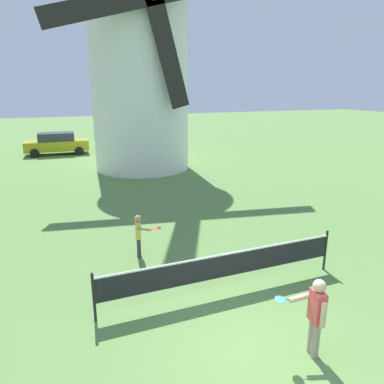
# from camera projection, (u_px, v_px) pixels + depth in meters

# --- Properties ---
(ground_plane) EXTENTS (120.00, 120.00, 0.00)m
(ground_plane) POSITION_uv_depth(u_px,v_px,m) (256.00, 349.00, 6.67)
(ground_plane) COLOR #5B8442
(windmill) EXTENTS (10.29, 6.18, 13.87)m
(windmill) POSITION_uv_depth(u_px,v_px,m) (139.00, 54.00, 19.92)
(windmill) COLOR white
(windmill) RESTS_ON ground_plane
(tennis_net) EXTENTS (5.95, 0.06, 1.10)m
(tennis_net) POSITION_uv_depth(u_px,v_px,m) (224.00, 266.00, 8.32)
(tennis_net) COLOR black
(tennis_net) RESTS_ON ground_plane
(player_near) EXTENTS (0.79, 0.70, 1.50)m
(player_near) POSITION_uv_depth(u_px,v_px,m) (315.00, 313.00, 6.30)
(player_near) COLOR #9E937F
(player_near) RESTS_ON ground_plane
(player_far) EXTENTS (0.71, 0.62, 1.24)m
(player_far) POSITION_uv_depth(u_px,v_px,m) (139.00, 233.00, 10.12)
(player_far) COLOR #333338
(player_far) RESTS_ON ground_plane
(parked_car_mustard) EXTENTS (4.40, 2.03, 1.56)m
(parked_car_mustard) POSITION_uv_depth(u_px,v_px,m) (57.00, 143.00, 25.92)
(parked_car_mustard) COLOR #999919
(parked_car_mustard) RESTS_ON ground_plane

